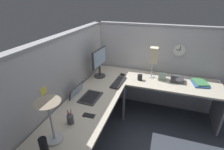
{
  "coord_description": "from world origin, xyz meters",
  "views": [
    {
      "loc": [
        -2.14,
        -0.38,
        2.01
      ],
      "look_at": [
        0.01,
        0.32,
        0.93
      ],
      "focal_mm": 26.56,
      "sensor_mm": 36.0,
      "label": 1
    }
  ],
  "objects_px": {
    "office_phone": "(177,79)",
    "tissue_box": "(162,77)",
    "desk_lamp_paper": "(154,56)",
    "desk_lamp_dome": "(49,109)",
    "wall_clock": "(179,50)",
    "coffee_mug": "(140,77)",
    "thermos_flask": "(44,149)",
    "pen_cup": "(70,119)",
    "laptop": "(84,95)",
    "monitor": "(99,61)",
    "computer_mouse": "(123,74)",
    "book_stack": "(200,83)",
    "keyboard": "(118,82)",
    "cell_phone": "(89,115)"
  },
  "relations": [
    {
      "from": "office_phone",
      "to": "tissue_box",
      "type": "xyz_separation_m",
      "value": [
        0.01,
        0.25,
        0.01
      ]
    },
    {
      "from": "cell_phone",
      "to": "tissue_box",
      "type": "height_order",
      "value": "tissue_box"
    },
    {
      "from": "coffee_mug",
      "to": "tissue_box",
      "type": "relative_size",
      "value": 0.8
    },
    {
      "from": "book_stack",
      "to": "desk_lamp_dome",
      "type": "bearing_deg",
      "value": 138.01
    },
    {
      "from": "keyboard",
      "to": "desk_lamp_dome",
      "type": "height_order",
      "value": "desk_lamp_dome"
    },
    {
      "from": "monitor",
      "to": "wall_clock",
      "type": "bearing_deg",
      "value": -67.6
    },
    {
      "from": "thermos_flask",
      "to": "laptop",
      "type": "bearing_deg",
      "value": 7.32
    },
    {
      "from": "monitor",
      "to": "coffee_mug",
      "type": "bearing_deg",
      "value": -83.57
    },
    {
      "from": "pen_cup",
      "to": "tissue_box",
      "type": "bearing_deg",
      "value": -32.3
    },
    {
      "from": "keyboard",
      "to": "computer_mouse",
      "type": "bearing_deg",
      "value": 5.26
    },
    {
      "from": "desk_lamp_dome",
      "to": "laptop",
      "type": "bearing_deg",
      "value": 5.2
    },
    {
      "from": "monitor",
      "to": "book_stack",
      "type": "height_order",
      "value": "monitor"
    },
    {
      "from": "monitor",
      "to": "thermos_flask",
      "type": "distance_m",
      "value": 1.68
    },
    {
      "from": "monitor",
      "to": "pen_cup",
      "type": "distance_m",
      "value": 1.24
    },
    {
      "from": "book_stack",
      "to": "laptop",
      "type": "bearing_deg",
      "value": 119.45
    },
    {
      "from": "thermos_flask",
      "to": "book_stack",
      "type": "distance_m",
      "value": 2.4
    },
    {
      "from": "monitor",
      "to": "keyboard",
      "type": "bearing_deg",
      "value": -109.75
    },
    {
      "from": "wall_clock",
      "to": "desk_lamp_dome",
      "type": "bearing_deg",
      "value": 149.81
    },
    {
      "from": "keyboard",
      "to": "thermos_flask",
      "type": "relative_size",
      "value": 1.95
    },
    {
      "from": "pen_cup",
      "to": "tissue_box",
      "type": "height_order",
      "value": "pen_cup"
    },
    {
      "from": "pen_cup",
      "to": "wall_clock",
      "type": "height_order",
      "value": "wall_clock"
    },
    {
      "from": "computer_mouse",
      "to": "wall_clock",
      "type": "xyz_separation_m",
      "value": [
        0.36,
        -0.89,
        0.43
      ]
    },
    {
      "from": "keyboard",
      "to": "wall_clock",
      "type": "bearing_deg",
      "value": -49.47
    },
    {
      "from": "wall_clock",
      "to": "book_stack",
      "type": "bearing_deg",
      "value": -128.42
    },
    {
      "from": "tissue_box",
      "to": "wall_clock",
      "type": "distance_m",
      "value": 0.54
    },
    {
      "from": "computer_mouse",
      "to": "pen_cup",
      "type": "bearing_deg",
      "value": 170.22
    },
    {
      "from": "office_phone",
      "to": "desk_lamp_paper",
      "type": "distance_m",
      "value": 0.55
    },
    {
      "from": "computer_mouse",
      "to": "cell_phone",
      "type": "height_order",
      "value": "computer_mouse"
    },
    {
      "from": "thermos_flask",
      "to": "wall_clock",
      "type": "relative_size",
      "value": 1.0
    },
    {
      "from": "cell_phone",
      "to": "coffee_mug",
      "type": "distance_m",
      "value": 1.19
    },
    {
      "from": "monitor",
      "to": "laptop",
      "type": "relative_size",
      "value": 1.27
    },
    {
      "from": "laptop",
      "to": "wall_clock",
      "type": "relative_size",
      "value": 1.79
    },
    {
      "from": "thermos_flask",
      "to": "desk_lamp_paper",
      "type": "height_order",
      "value": "desk_lamp_paper"
    },
    {
      "from": "thermos_flask",
      "to": "keyboard",
      "type": "bearing_deg",
      "value": -8.07
    },
    {
      "from": "desk_lamp_dome",
      "to": "pen_cup",
      "type": "xyz_separation_m",
      "value": [
        0.26,
        -0.03,
        -0.31
      ]
    },
    {
      "from": "desk_lamp_dome",
      "to": "desk_lamp_paper",
      "type": "bearing_deg",
      "value": -23.79
    },
    {
      "from": "pen_cup",
      "to": "office_phone",
      "type": "xyz_separation_m",
      "value": [
        1.42,
        -1.16,
        -0.02
      ]
    },
    {
      "from": "keyboard",
      "to": "thermos_flask",
      "type": "bearing_deg",
      "value": 175.9
    },
    {
      "from": "laptop",
      "to": "desk_lamp_paper",
      "type": "distance_m",
      "value": 1.29
    },
    {
      "from": "thermos_flask",
      "to": "coffee_mug",
      "type": "bearing_deg",
      "value": -16.93
    },
    {
      "from": "office_phone",
      "to": "coffee_mug",
      "type": "height_order",
      "value": "office_phone"
    },
    {
      "from": "computer_mouse",
      "to": "thermos_flask",
      "type": "distance_m",
      "value": 1.84
    },
    {
      "from": "computer_mouse",
      "to": "office_phone",
      "type": "relative_size",
      "value": 0.49
    },
    {
      "from": "computer_mouse",
      "to": "book_stack",
      "type": "height_order",
      "value": "book_stack"
    },
    {
      "from": "tissue_box",
      "to": "office_phone",
      "type": "bearing_deg",
      "value": -93.42
    },
    {
      "from": "desk_lamp_dome",
      "to": "office_phone",
      "type": "height_order",
      "value": "desk_lamp_dome"
    },
    {
      "from": "monitor",
      "to": "computer_mouse",
      "type": "bearing_deg",
      "value": -66.14
    },
    {
      "from": "wall_clock",
      "to": "monitor",
      "type": "bearing_deg",
      "value": 112.4
    },
    {
      "from": "coffee_mug",
      "to": "desk_lamp_paper",
      "type": "bearing_deg",
      "value": -44.97
    },
    {
      "from": "thermos_flask",
      "to": "coffee_mug",
      "type": "distance_m",
      "value": 1.82
    }
  ]
}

